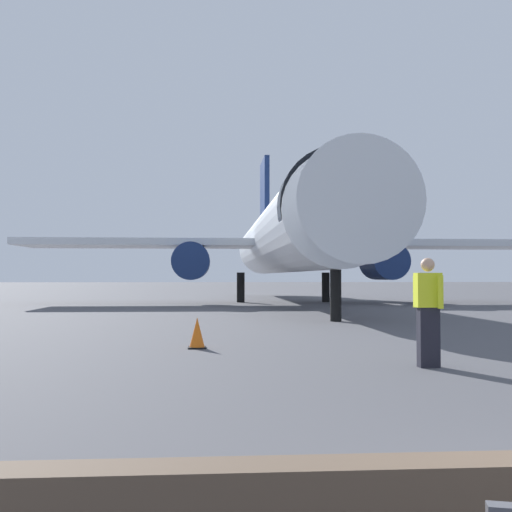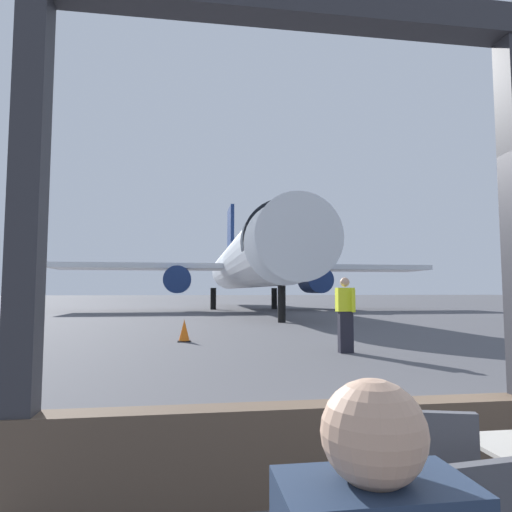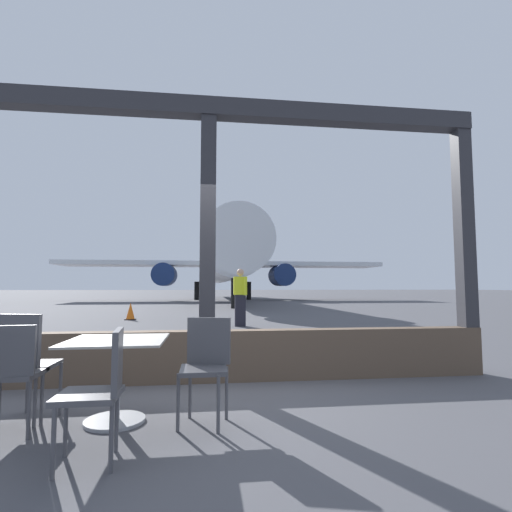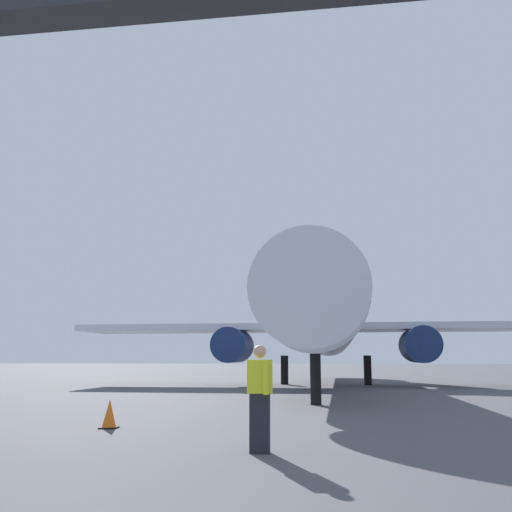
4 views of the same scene
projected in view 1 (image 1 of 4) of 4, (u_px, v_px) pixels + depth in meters
The scene contains 4 objects.
ground_plane at pixel (247, 297), 42.63m from camera, with size 220.00×220.00×0.00m, color #4C4C51.
airplane at pixel (288, 238), 32.10m from camera, with size 28.22×32.65×10.37m.
ground_crew_worker at pixel (428, 310), 9.66m from camera, with size 0.40×0.50×1.74m.
traffic_cone at pixel (197, 334), 12.16m from camera, with size 0.36×0.36×0.62m.
Camera 1 is at (-2.40, -2.64, 1.44)m, focal length 42.58 mm.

